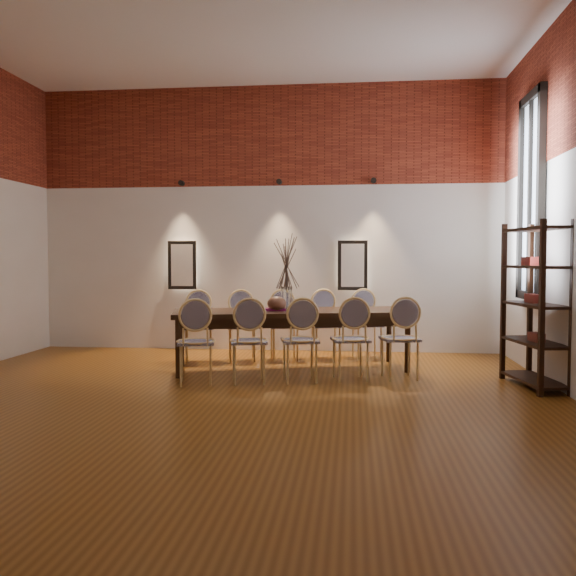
# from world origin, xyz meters

# --- Properties ---
(floor) EXTENTS (7.00, 7.00, 0.02)m
(floor) POSITION_xyz_m (0.00, 0.00, -0.01)
(floor) COLOR brown
(floor) RESTS_ON ground
(wall_back) EXTENTS (7.00, 0.10, 4.00)m
(wall_back) POSITION_xyz_m (0.00, 3.55, 2.00)
(wall_back) COLOR silver
(wall_back) RESTS_ON ground
(brick_band_back) EXTENTS (7.00, 0.02, 1.50)m
(brick_band_back) POSITION_xyz_m (0.00, 3.48, 3.25)
(brick_band_back) COLOR maroon
(brick_band_back) RESTS_ON ground
(niche_left) EXTENTS (0.36, 0.06, 0.66)m
(niche_left) POSITION_xyz_m (-1.30, 3.45, 1.30)
(niche_left) COLOR #FFEAC6
(niche_left) RESTS_ON wall_back
(niche_right) EXTENTS (0.36, 0.06, 0.66)m
(niche_right) POSITION_xyz_m (1.30, 3.45, 1.30)
(niche_right) COLOR #FFEAC6
(niche_right) RESTS_ON wall_back
(spot_fixture_left) EXTENTS (0.08, 0.10, 0.08)m
(spot_fixture_left) POSITION_xyz_m (-1.30, 3.42, 2.55)
(spot_fixture_left) COLOR black
(spot_fixture_left) RESTS_ON wall_back
(spot_fixture_mid) EXTENTS (0.08, 0.10, 0.08)m
(spot_fixture_mid) POSITION_xyz_m (0.20, 3.42, 2.55)
(spot_fixture_mid) COLOR black
(spot_fixture_mid) RESTS_ON wall_back
(spot_fixture_right) EXTENTS (0.08, 0.10, 0.08)m
(spot_fixture_right) POSITION_xyz_m (1.60, 3.42, 2.55)
(spot_fixture_right) COLOR black
(spot_fixture_right) RESTS_ON wall_back
(window_glass) EXTENTS (0.02, 0.78, 2.38)m
(window_glass) POSITION_xyz_m (3.46, 2.00, 2.15)
(window_glass) COLOR silver
(window_glass) RESTS_ON wall_right
(window_frame) EXTENTS (0.08, 0.90, 2.50)m
(window_frame) POSITION_xyz_m (3.44, 2.00, 2.15)
(window_frame) COLOR black
(window_frame) RESTS_ON wall_right
(window_mullion) EXTENTS (0.06, 0.06, 2.40)m
(window_mullion) POSITION_xyz_m (3.44, 2.00, 2.15)
(window_mullion) COLOR black
(window_mullion) RESTS_ON wall_right
(dining_table) EXTENTS (3.08, 1.60, 0.75)m
(dining_table) POSITION_xyz_m (0.53, 1.92, 0.38)
(dining_table) COLOR black
(dining_table) RESTS_ON floor
(chair_near_a) EXTENTS (0.53, 0.53, 0.94)m
(chair_near_a) POSITION_xyz_m (-0.44, 0.92, 0.47)
(chair_near_a) COLOR #E1BF77
(chair_near_a) RESTS_ON floor
(chair_near_b) EXTENTS (0.53, 0.53, 0.94)m
(chair_near_b) POSITION_xyz_m (0.14, 1.06, 0.47)
(chair_near_b) COLOR #E1BF77
(chair_near_b) RESTS_ON floor
(chair_near_c) EXTENTS (0.53, 0.53, 0.94)m
(chair_near_c) POSITION_xyz_m (0.71, 1.19, 0.47)
(chair_near_c) COLOR #E1BF77
(chair_near_c) RESTS_ON floor
(chair_near_d) EXTENTS (0.53, 0.53, 0.94)m
(chair_near_d) POSITION_xyz_m (1.28, 1.33, 0.47)
(chair_near_d) COLOR #E1BF77
(chair_near_d) RESTS_ON floor
(chair_near_e) EXTENTS (0.53, 0.53, 0.94)m
(chair_near_e) POSITION_xyz_m (1.85, 1.46, 0.47)
(chair_near_e) COLOR #E1BF77
(chair_near_e) RESTS_ON floor
(chair_far_a) EXTENTS (0.53, 0.53, 0.94)m
(chair_far_a) POSITION_xyz_m (-0.78, 2.38, 0.47)
(chair_far_a) COLOR #E1BF77
(chair_far_a) RESTS_ON floor
(chair_far_b) EXTENTS (0.53, 0.53, 0.94)m
(chair_far_b) POSITION_xyz_m (-0.21, 2.52, 0.47)
(chair_far_b) COLOR #E1BF77
(chair_far_b) RESTS_ON floor
(chair_far_c) EXTENTS (0.53, 0.53, 0.94)m
(chair_far_c) POSITION_xyz_m (0.36, 2.65, 0.47)
(chair_far_c) COLOR #E1BF77
(chair_far_c) RESTS_ON floor
(chair_far_d) EXTENTS (0.53, 0.53, 0.94)m
(chair_far_d) POSITION_xyz_m (0.93, 2.79, 0.47)
(chair_far_d) COLOR #E1BF77
(chair_far_d) RESTS_ON floor
(chair_far_e) EXTENTS (0.53, 0.53, 0.94)m
(chair_far_e) POSITION_xyz_m (1.51, 2.92, 0.47)
(chair_far_e) COLOR #E1BF77
(chair_far_e) RESTS_ON floor
(vase) EXTENTS (0.14, 0.14, 0.30)m
(vase) POSITION_xyz_m (0.48, 1.91, 0.90)
(vase) COLOR silver
(vase) RESTS_ON dining_table
(dried_branches) EXTENTS (0.50, 0.50, 0.70)m
(dried_branches) POSITION_xyz_m (0.48, 1.91, 1.35)
(dried_branches) COLOR #4B3A30
(dried_branches) RESTS_ON vase
(bowl) EXTENTS (0.24, 0.24, 0.18)m
(bowl) POSITION_xyz_m (0.36, 1.83, 0.84)
(bowl) COLOR brown
(bowl) RESTS_ON dining_table
(book) EXTENTS (0.29, 0.24, 0.03)m
(book) POSITION_xyz_m (0.33, 1.86, 0.77)
(book) COLOR #941661
(book) RESTS_ON dining_table
(shelving_rack) EXTENTS (0.54, 1.05, 1.80)m
(shelving_rack) POSITION_xyz_m (3.28, 1.15, 0.90)
(shelving_rack) COLOR black
(shelving_rack) RESTS_ON floor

